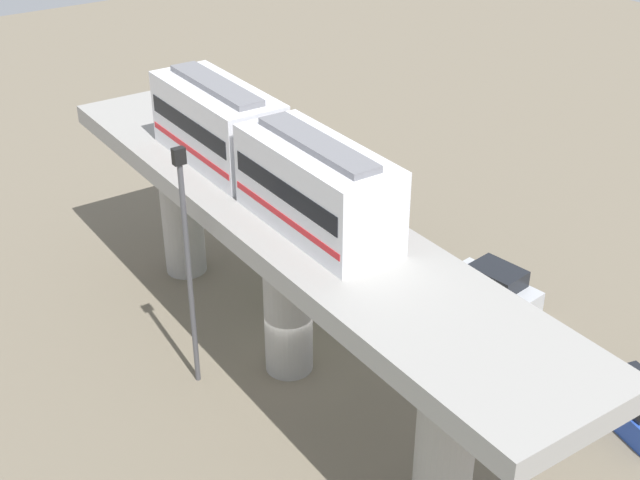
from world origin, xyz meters
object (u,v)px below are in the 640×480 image
parked_car_blue (632,404)px  parked_car_silver (494,287)px  train (263,153)px  tree_mid_lot (328,214)px  signal_post (188,260)px  parked_car_black (354,216)px

parked_car_blue → parked_car_silver: bearing=-87.7°
train → tree_mid_lot: size_ratio=2.45×
parked_car_silver → tree_mid_lot: 8.12m
parked_car_blue → signal_post: signal_post is taller
train → tree_mid_lot: bearing=-151.0°
train → parked_car_silver: (-10.14, 2.61, -8.08)m
parked_car_blue → parked_car_black: same height
parked_car_blue → signal_post: (12.07, -11.12, 4.72)m
tree_mid_lot → signal_post: size_ratio=0.56×
parked_car_blue → parked_car_black: 17.60m
parked_car_black → signal_post: bearing=32.7°
parked_car_silver → parked_car_black: same height
parked_car_blue → parked_car_black: size_ratio=1.03×
parked_car_black → signal_post: 14.74m
parked_car_silver → parked_car_blue: bearing=72.0°
parked_car_blue → tree_mid_lot: (3.97, -13.84, 3.03)m
tree_mid_lot → signal_post: 8.71m
parked_car_black → tree_mid_lot: bearing=46.4°
signal_post → parked_car_blue: bearing=137.3°
tree_mid_lot → signal_post: bearing=18.6°
parked_car_blue → parked_car_silver: same height
parked_car_silver → parked_car_black: bearing=-90.9°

